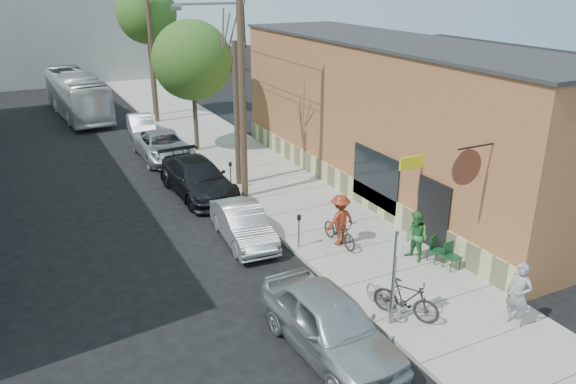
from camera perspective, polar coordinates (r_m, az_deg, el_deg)
name	(u,v)px	position (r m, az deg, el deg)	size (l,w,h in m)	color
ground	(252,278)	(18.39, -3.71, -8.71)	(120.00, 120.00, 0.00)	black
sidewalk	(243,163)	(29.19, -4.55, 2.99)	(4.50, 58.00, 0.15)	#AAA79E
cafe_building	(392,116)	(25.52, 10.52, 7.57)	(6.60, 20.20, 6.61)	#9C5F3A
end_cap_building	(44,13)	(56.98, -23.51, 16.35)	(18.00, 8.00, 12.00)	#A0A09B
sign_post	(394,270)	(15.32, 10.76, -7.76)	(0.07, 0.45, 2.80)	slate
parking_meter_near	(299,226)	(19.60, 1.12, -3.45)	(0.14, 0.14, 1.24)	slate
parking_meter_far	(231,171)	(25.20, -5.85, 2.15)	(0.14, 0.14, 1.24)	slate
utility_pole_near	(240,75)	(23.11, -4.87, 11.78)	(3.57, 0.28, 10.00)	#503A28
utility_pole_far	(151,40)	(37.40, -13.79, 14.75)	(1.80, 0.28, 10.00)	#503A28
tree_bare	(237,115)	(25.12, -5.25, 7.77)	(0.24, 0.24, 6.42)	#44392C
tree_leafy_mid	(192,60)	(30.52, -9.73, 13.04)	(4.18, 4.18, 6.93)	#44392C
tree_leafy_far	(147,14)	(39.22, -14.15, 17.13)	(3.85, 3.85, 8.59)	#44392C
patio_chair_a	(436,250)	(19.45, 14.84, -5.70)	(0.50, 0.50, 0.88)	#103B1F
patio_chair_b	(452,257)	(19.14, 16.34, -6.32)	(0.50, 0.50, 0.88)	#103B1F
patron_grey	(519,294)	(16.63, 22.38, -9.60)	(0.68, 0.45, 1.87)	gray
patron_green	(416,237)	(19.21, 12.90, -4.45)	(0.84, 0.66, 1.74)	#327E39
cyclist	(340,220)	(19.89, 5.30, -2.83)	(1.21, 0.70, 1.88)	maroon
cyclist_bike	(340,231)	(20.07, 5.26, -3.99)	(0.66, 1.89, 0.99)	black
parked_bike_a	(406,299)	(16.22, 11.90, -10.61)	(0.54, 1.93, 1.16)	black
parked_bike_b	(383,296)	(16.50, 9.67, -10.41)	(0.58, 1.68, 0.88)	slate
car_0	(330,324)	(14.76, 4.28, -13.18)	(1.96, 4.87, 1.66)	#A5AAAC
car_1	(243,224)	(20.51, -4.58, -3.29)	(1.44, 4.12, 1.36)	#B3B7BB
car_2	(198,178)	(25.09, -9.17, 1.42)	(2.20, 5.41, 1.57)	black
car_3	(163,146)	(30.44, -12.57, 4.59)	(2.40, 5.20, 1.44)	#B3B5BC
car_4	(141,126)	(35.24, -14.69, 6.52)	(1.37, 3.94, 1.30)	#BABAC3
bus	(77,95)	(41.73, -20.68, 9.25)	(2.50, 10.67, 2.97)	white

